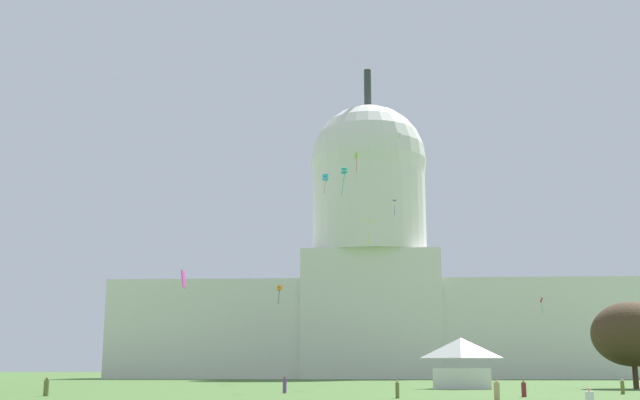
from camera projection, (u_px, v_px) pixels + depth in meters
The scene contains 18 objects.
capitol_building at pixel (370, 276), 190.92m from camera, with size 121.67×28.36×76.31m.
event_tent at pixel (461, 362), 98.55m from camera, with size 7.87×5.81×6.22m.
tree_east_near at pixel (632, 334), 100.04m from camera, with size 10.70×9.32×10.76m.
person_purple_mid_right at pixel (285, 385), 82.26m from camera, with size 0.56×0.56×1.71m.
person_maroon_edge_east at pixel (524, 389), 71.69m from camera, with size 0.44×0.44×1.49m.
person_olive_near_tent at pixel (623, 387), 78.90m from camera, with size 0.48×0.48×1.51m.
person_tan_back_right at pixel (497, 391), 64.59m from camera, with size 0.66×0.66×1.64m.
person_olive_mid_center at pixel (46, 388), 73.85m from camera, with size 0.67×0.67×1.71m.
person_olive_front_center at pixel (397, 390), 68.60m from camera, with size 0.43×0.43×1.54m.
kite_cyan_high at pixel (325, 177), 154.00m from camera, with size 1.25×1.24×3.74m.
kite_red_low at pixel (542, 302), 158.69m from camera, with size 0.71×0.57×3.12m.
kite_white_high at pixel (398, 135), 135.76m from camera, with size 0.99×0.98×2.92m.
kite_orange_low at pixel (280, 288), 129.04m from camera, with size 0.96×0.95×3.06m.
kite_lime_high at pixel (356, 157), 165.57m from camera, with size 0.65×0.95×4.31m.
kite_yellow_mid at pixel (370, 225), 104.65m from camera, with size 1.89×1.31×2.81m.
kite_blue_mid at pixel (397, 203), 140.36m from camera, with size 1.11×1.38×2.41m.
kite_magenta_low at pixel (184, 279), 63.65m from camera, with size 0.30×0.94×1.44m.
kite_turquoise_mid at pixel (345, 171), 97.29m from camera, with size 0.82×0.86×3.59m.
Camera 1 is at (1.70, -32.86, 2.64)m, focal length 44.73 mm.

